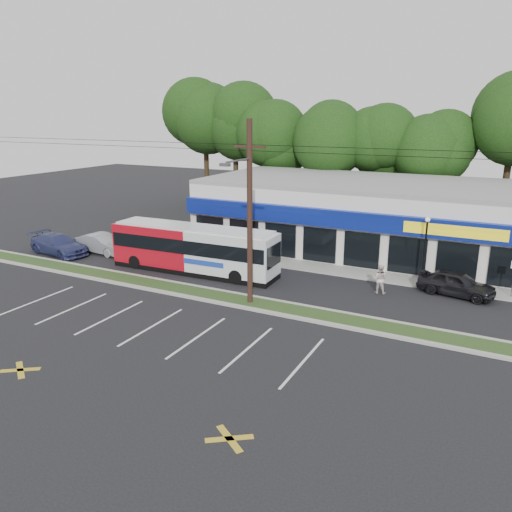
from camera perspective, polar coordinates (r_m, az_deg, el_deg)
The scene contains 15 objects.
ground at distance 28.67m, azimuth -6.96°, elevation -5.06°, with size 120.00×120.00×0.00m, color black.
grass_strip at distance 29.43m, azimuth -5.88°, elevation -4.34°, with size 40.00×1.60×0.12m, color #253D19.
curb_south at distance 28.76m, azimuth -6.80°, elevation -4.84°, with size 40.00×0.25×0.14m, color #9E9E93.
curb_north at distance 30.10m, azimuth -5.01°, elevation -3.83°, with size 40.00×0.25×0.14m, color #9E9E93.
sidewalk at distance 34.26m, azimuth 8.53°, elevation -1.51°, with size 32.00×2.20×0.10m, color #9E9E93.
strip_mall at distance 39.94m, azimuth 12.57°, elevation 4.64°, with size 25.00×12.55×5.30m.
utility_pole at distance 26.55m, azimuth -1.12°, elevation 5.51°, with size 50.00×2.77×10.00m.
lamp_post at distance 32.08m, azimuth 18.80°, elevation 1.46°, with size 0.30×0.30×4.25m.
tree_line at distance 49.40m, azimuth 14.34°, elevation 13.38°, with size 46.76×6.76×11.83m.
metrobus at distance 33.35m, azimuth -7.13°, elevation 0.93°, with size 11.68×2.87×3.12m.
car_dark at distance 31.25m, azimuth 21.92°, elevation -2.92°, with size 1.73×4.31×1.47m, color black.
car_silver at distance 39.54m, azimuth -17.17°, elevation 1.35°, with size 1.57×4.50×1.48m, color #939699.
car_blue at distance 40.35m, azimuth -21.63°, elevation 1.24°, with size 2.12×5.21×1.51m, color navy.
pedestrian_a at distance 32.39m, azimuth 1.85°, elevation -0.79°, with size 0.66×0.43×1.80m, color silver.
pedestrian_b at distance 30.24m, azimuth 13.94°, elevation -2.55°, with size 0.85×0.66×1.74m, color beige.
Camera 1 is at (15.14, -22.10, 10.23)m, focal length 35.00 mm.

